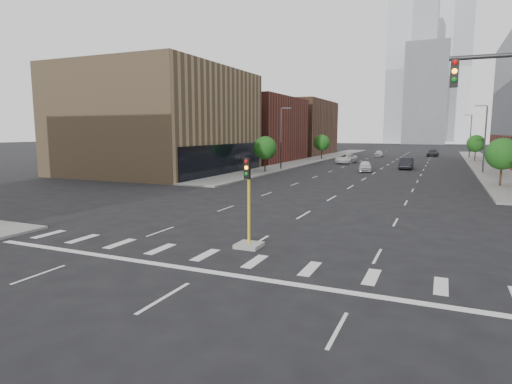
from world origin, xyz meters
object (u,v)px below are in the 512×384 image
Objects in this scene: car_distant at (379,153)px; car_far_left at (346,159)px; car_mid_right at (406,163)px; car_deep_right at (433,153)px; car_near_left at (365,166)px; median_traffic_signal at (249,228)px.

car_far_left is at bearing -98.89° from car_distant.
car_mid_right is 36.73m from car_deep_right.
car_near_left is at bearing -127.72° from car_mid_right.
car_far_left is (-7.23, 57.68, -0.13)m from median_traffic_signal.
car_near_left is 8.22m from car_mid_right.
car_far_left is at bearing -110.81° from car_deep_right.
car_far_left is at bearing 142.21° from car_mid_right.
median_traffic_signal reaches higher than car_deep_right.
car_far_left is at bearing 97.15° from median_traffic_signal.
car_distant is (-4.70, 80.42, -0.24)m from median_traffic_signal.
car_mid_right is (5.02, 6.52, 0.10)m from car_near_left.
car_distant is at bearing -148.45° from car_deep_right.
car_mid_right is at bearing -33.59° from car_far_left.
median_traffic_signal is 42.89m from car_near_left.
car_mid_right is at bearing -89.60° from car_deep_right.
car_deep_right is at bearing 70.56° from car_near_left.
car_distant is (-11.08, -5.57, -0.05)m from car_deep_right.
car_far_left reaches higher than car_distant.
car_mid_right is at bearing -77.71° from car_distant.
median_traffic_signal is 49.50m from car_mid_right.
car_near_left is at bearing -87.66° from car_distant.
car_deep_right is at bearing 85.76° from median_traffic_signal.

